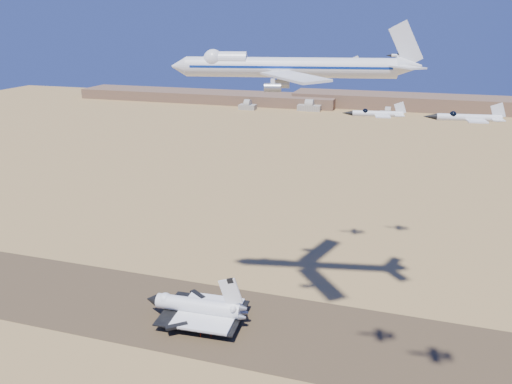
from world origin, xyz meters
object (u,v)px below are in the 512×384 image
(crew_a, at_px, (200,331))
(crew_b, at_px, (201,335))
(crew_c, at_px, (211,335))
(chase_jet_b, at_px, (467,117))
(chase_jet_d, at_px, (344,63))
(chase_jet_e, at_px, (404,55))
(shuttle, at_px, (197,307))
(chase_jet_a, at_px, (376,114))
(carrier_747, at_px, (282,67))

(crew_a, xyz_separation_m, crew_b, (1.08, -2.07, -0.05))
(crew_c, bearing_deg, crew_a, 21.34)
(crew_c, relative_size, chase_jet_b, 0.11)
(chase_jet_d, relative_size, chase_jet_e, 1.02)
(shuttle, distance_m, chase_jet_d, 116.15)
(crew_a, xyz_separation_m, chase_jet_a, (60.29, -27.07, 90.70))
(carrier_747, xyz_separation_m, chase_jet_e, (38.02, 59.23, 0.83))
(shuttle, xyz_separation_m, carrier_747, (30.05, 10.55, 92.01))
(chase_jet_b, bearing_deg, crew_b, 150.15)
(chase_jet_b, xyz_separation_m, chase_jet_e, (-15.91, 112.37, 5.35))
(shuttle, bearing_deg, chase_jet_e, 42.61)
(shuttle, xyz_separation_m, chase_jet_d, (44.36, 58.04, 90.30))
(chase_jet_b, xyz_separation_m, chase_jet_d, (-39.62, 100.63, 2.82))
(crew_a, relative_size, chase_jet_e, 0.12)
(chase_jet_b, distance_m, chase_jet_e, 113.62)
(crew_a, height_order, chase_jet_e, chase_jet_e)
(crew_c, xyz_separation_m, chase_jet_a, (55.43, -26.08, 90.62))
(chase_jet_e, bearing_deg, shuttle, -140.45)
(crew_c, distance_m, chase_jet_a, 109.39)
(crew_a, bearing_deg, shuttle, 28.64)
(crew_b, height_order, chase_jet_a, chase_jet_a)
(crew_b, xyz_separation_m, chase_jet_e, (62.55, 80.11, 97.52))
(carrier_747, relative_size, chase_jet_a, 5.70)
(shuttle, relative_size, crew_b, 26.77)
(crew_a, relative_size, crew_c, 0.92)
(chase_jet_a, distance_m, chase_jet_b, 20.62)
(shuttle, xyz_separation_m, chase_jet_b, (83.98, -42.59, 87.49))
(crew_c, bearing_deg, chase_jet_d, -84.69)
(chase_jet_b, height_order, chase_jet_e, chase_jet_e)
(shuttle, xyz_separation_m, chase_jet_a, (64.74, -35.33, 86.06))
(chase_jet_d, bearing_deg, crew_c, -128.17)
(crew_c, relative_size, chase_jet_d, 0.13)
(crew_a, height_order, crew_c, crew_c)
(crew_a, bearing_deg, carrier_747, -53.37)
(chase_jet_b, bearing_deg, crew_c, 148.44)
(crew_a, bearing_deg, chase_jet_e, -38.86)
(chase_jet_a, bearing_deg, chase_jet_b, -29.50)
(crew_c, height_order, chase_jet_b, chase_jet_b)
(chase_jet_d, distance_m, chase_jet_e, 26.58)
(chase_jet_a, relative_size, chase_jet_d, 1.04)
(chase_jet_b, bearing_deg, chase_jet_e, 90.56)
(crew_b, bearing_deg, crew_c, -121.91)
(carrier_747, bearing_deg, chase_jet_e, 46.62)
(shuttle, bearing_deg, crew_a, -64.80)
(shuttle, relative_size, crew_c, 23.06)
(chase_jet_a, bearing_deg, carrier_747, 118.26)
(chase_jet_b, bearing_deg, chase_jet_d, 103.99)
(shuttle, relative_size, chase_jet_d, 2.95)
(chase_jet_a, relative_size, chase_jet_e, 1.07)
(crew_a, relative_size, crew_b, 1.07)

